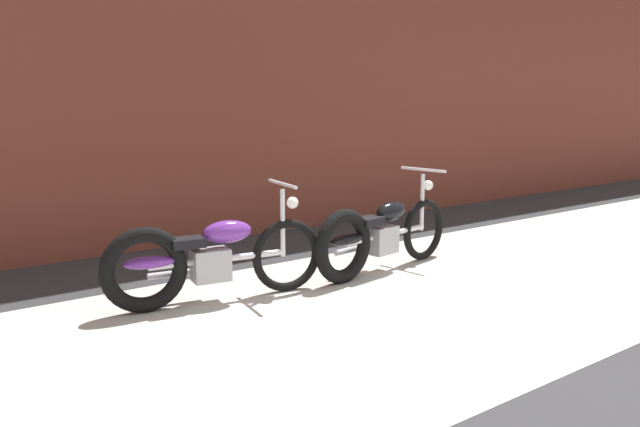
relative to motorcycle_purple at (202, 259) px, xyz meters
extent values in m
plane|color=#2D2D30|center=(1.13, -2.73, -0.40)|extent=(80.00, 80.00, 0.00)
cube|color=#B2ADA3|center=(1.13, -0.98, -0.40)|extent=(36.00, 3.50, 0.01)
torus|color=black|center=(0.80, -0.13, -0.06)|extent=(0.68, 0.18, 0.68)
torus|color=black|center=(-0.49, 0.07, -0.03)|extent=(0.74, 0.24, 0.73)
cylinder|color=silver|center=(0.16, -0.03, -0.02)|extent=(1.23, 0.25, 0.06)
cube|color=#99999E|center=(0.08, -0.01, -0.06)|extent=(0.35, 0.27, 0.28)
ellipsoid|color=#6B2D93|center=(0.23, -0.04, 0.22)|extent=(0.46, 0.26, 0.20)
ellipsoid|color=#6B2D93|center=(-0.44, 0.07, 0.03)|extent=(0.46, 0.25, 0.10)
cube|color=black|center=(-0.12, 0.02, 0.16)|extent=(0.31, 0.24, 0.08)
cylinder|color=silver|center=(0.76, -0.12, 0.25)|extent=(0.05, 0.05, 0.62)
cylinder|color=silver|center=(0.76, -0.12, 0.61)|extent=(0.12, 0.58, 0.03)
sphere|color=white|center=(0.86, -0.14, 0.43)|extent=(0.11, 0.11, 0.11)
cylinder|color=silver|center=(-0.14, 0.17, -0.14)|extent=(0.55, 0.14, 0.06)
torus|color=black|center=(2.67, -0.03, -0.06)|extent=(0.68, 0.18, 0.68)
torus|color=black|center=(1.38, -0.23, -0.03)|extent=(0.74, 0.24, 0.73)
cylinder|color=silver|center=(2.03, -0.13, -0.02)|extent=(1.23, 0.24, 0.06)
cube|color=#99999E|center=(1.95, -0.14, -0.06)|extent=(0.35, 0.26, 0.28)
ellipsoid|color=black|center=(2.10, -0.12, 0.22)|extent=(0.46, 0.25, 0.20)
ellipsoid|color=black|center=(1.43, -0.22, 0.03)|extent=(0.46, 0.24, 0.10)
cube|color=black|center=(1.75, -0.17, 0.16)|extent=(0.31, 0.24, 0.08)
cylinder|color=silver|center=(2.63, -0.04, 0.25)|extent=(0.05, 0.05, 0.62)
cylinder|color=silver|center=(2.63, -0.04, 0.61)|extent=(0.12, 0.58, 0.03)
sphere|color=white|center=(2.73, -0.03, 0.43)|extent=(0.11, 0.11, 0.11)
cylinder|color=silver|center=(1.69, -0.03, -0.14)|extent=(0.55, 0.14, 0.06)
camera|label=1|loc=(-2.31, -4.87, 1.36)|focal=35.44mm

